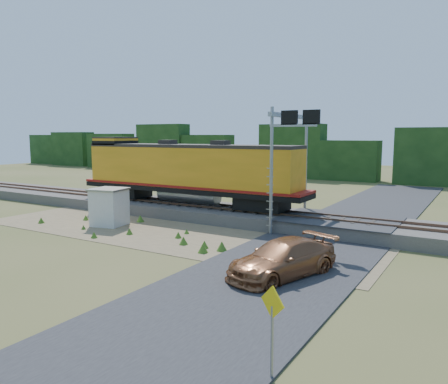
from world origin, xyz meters
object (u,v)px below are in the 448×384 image
Objects in this scene: locomotive at (185,170)px; road_sign at (272,321)px; car at (283,259)px; signal_gantry at (292,140)px; shed at (109,207)px.

road_sign is (14.99, -16.92, -1.84)m from locomotive.
car is (-2.93, 7.35, -0.72)m from road_sign.
car is at bearing 111.75° from road_sign.
signal_gantry is 3.18× the size of road_sign.
road_sign is (6.28, -16.23, -4.13)m from signal_gantry.
locomotive is 22.67m from road_sign.
car is at bearing -26.44° from shed.
signal_gantry reaches higher than road_sign.
shed is at bearing 146.67° from road_sign.
locomotive is 6.45m from shed.
shed is (-1.93, -5.79, -2.08)m from locomotive.
signal_gantry is (8.70, -0.68, 2.29)m from locomotive.
road_sign is 0.45× the size of car.
signal_gantry reaches higher than shed.
signal_gantry is 10.67m from car.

